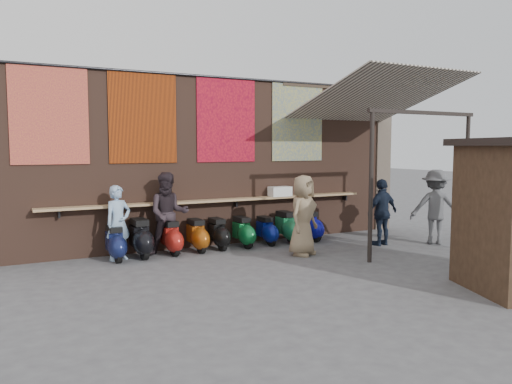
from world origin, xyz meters
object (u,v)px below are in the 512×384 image
at_px(scooter_stool_0, 115,244).
at_px(scooter_stool_1, 141,238).
at_px(scooter_stool_4, 218,234).
at_px(diner_right, 169,214).
at_px(shelf_box, 280,191).
at_px(scooter_stool_2, 171,238).
at_px(shopper_tan, 303,215).
at_px(diner_left, 118,223).
at_px(scooter_stool_8, 310,226).
at_px(scooter_stool_6, 266,231).
at_px(scooter_stool_7, 287,227).
at_px(scooter_stool_5, 243,232).
at_px(shopper_navy, 382,212).
at_px(shopper_grey, 435,207).
at_px(scooter_stool_3, 197,236).

xyz_separation_m(scooter_stool_0, scooter_stool_1, (0.55, 0.08, 0.05)).
bearing_deg(scooter_stool_4, scooter_stool_0, -177.66).
height_order(scooter_stool_4, diner_right, diner_right).
bearing_deg(scooter_stool_0, diner_right, 2.45).
distance_m(shelf_box, scooter_stool_4, 2.02).
height_order(scooter_stool_2, shopper_tan, shopper_tan).
bearing_deg(scooter_stool_4, shelf_box, 8.03).
xyz_separation_m(scooter_stool_2, shopper_tan, (2.52, -1.41, 0.51)).
xyz_separation_m(scooter_stool_0, scooter_stool_2, (1.22, 0.07, 0.01)).
distance_m(shelf_box, diner_left, 4.11).
xyz_separation_m(scooter_stool_8, shopper_tan, (-1.09, -1.35, 0.51)).
xyz_separation_m(scooter_stool_4, scooter_stool_6, (1.26, -0.04, -0.02)).
distance_m(scooter_stool_2, scooter_stool_7, 2.95).
bearing_deg(scooter_stool_5, scooter_stool_6, 1.24).
relative_size(scooter_stool_8, shopper_navy, 0.49).
bearing_deg(scooter_stool_6, scooter_stool_2, 179.80).
distance_m(scooter_stool_8, diner_right, 3.70).
bearing_deg(shelf_box, scooter_stool_4, -171.97).
bearing_deg(scooter_stool_1, diner_left, -176.79).
relative_size(scooter_stool_7, diner_left, 0.52).
bearing_deg(shelf_box, scooter_stool_6, -151.87).
xyz_separation_m(scooter_stool_0, scooter_stool_5, (2.98, 0.05, -0.01)).
xyz_separation_m(scooter_stool_0, scooter_stool_7, (4.17, 0.02, 0.02)).
height_order(scooter_stool_5, shopper_tan, shopper_tan).
distance_m(scooter_stool_5, scooter_stool_7, 1.20).
height_order(scooter_stool_4, scooter_stool_7, scooter_stool_7).
bearing_deg(scooter_stool_4, scooter_stool_1, -179.37).
relative_size(scooter_stool_4, shopper_tan, 0.43).
bearing_deg(shopper_grey, scooter_stool_4, 20.06).
xyz_separation_m(scooter_stool_2, diner_right, (-0.06, -0.02, 0.54)).
height_order(shelf_box, scooter_stool_5, shelf_box).
relative_size(scooter_stool_7, shopper_tan, 0.46).
height_order(scooter_stool_4, shopper_tan, shopper_tan).
height_order(scooter_stool_1, scooter_stool_6, scooter_stool_1).
relative_size(scooter_stool_2, scooter_stool_3, 1.01).
height_order(scooter_stool_7, diner_left, diner_left).
relative_size(scooter_stool_1, scooter_stool_2, 1.11).
height_order(scooter_stool_0, diner_left, diner_left).
xyz_separation_m(scooter_stool_0, shopper_grey, (7.30, -1.75, 0.54)).
distance_m(scooter_stool_1, scooter_stool_8, 4.28).
relative_size(scooter_stool_0, scooter_stool_3, 0.99).
height_order(shelf_box, scooter_stool_0, shelf_box).
relative_size(shelf_box, scooter_stool_4, 0.73).
height_order(scooter_stool_0, shopper_grey, shopper_grey).
height_order(scooter_stool_2, diner_right, diner_right).
distance_m(scooter_stool_0, diner_right, 1.29).
distance_m(shelf_box, scooter_stool_8, 1.16).
bearing_deg(scooter_stool_6, scooter_stool_8, -2.52).
relative_size(scooter_stool_6, diner_right, 0.39).
bearing_deg(scooter_stool_4, scooter_stool_5, -4.67).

